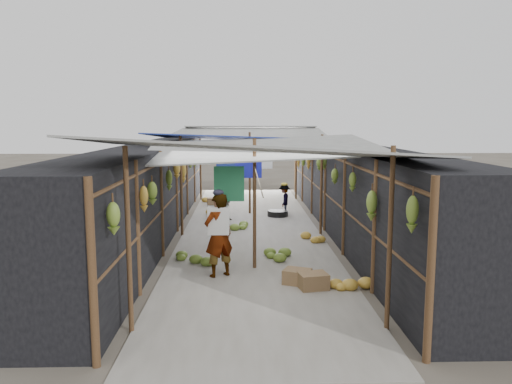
{
  "coord_description": "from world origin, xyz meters",
  "views": [
    {
      "loc": [
        -0.25,
        -6.68,
        2.91
      ],
      "look_at": [
        0.09,
        5.13,
        1.25
      ],
      "focal_mm": 35.0,
      "sensor_mm": 36.0,
      "label": 1
    }
  ],
  "objects": [
    {
      "name": "stall_left",
      "position": [
        -2.7,
        6.5,
        1.15
      ],
      "size": [
        1.4,
        15.0,
        2.3
      ],
      "primitive_type": "cube",
      "color": "black",
      "rests_on": "ground"
    },
    {
      "name": "shopper_blue",
      "position": [
        -0.74,
        7.93,
        0.7
      ],
      "size": [
        0.7,
        0.55,
        1.41
      ],
      "primitive_type": "imported",
      "rotation": [
        0.0,
        0.0,
        0.03
      ],
      "color": "navy",
      "rests_on": "ground"
    },
    {
      "name": "crate_near",
      "position": [
        0.74,
        1.98,
        0.14
      ],
      "size": [
        0.58,
        0.53,
        0.28
      ],
      "primitive_type": "cube",
      "rotation": [
        0.0,
        0.0,
        -0.4
      ],
      "color": "#845F43",
      "rests_on": "ground"
    },
    {
      "name": "crate_back",
      "position": [
        -1.27,
        10.75,
        0.13
      ],
      "size": [
        0.43,
        0.37,
        0.25
      ],
      "primitive_type": "cube",
      "rotation": [
        0.0,
        0.0,
        0.12
      ],
      "color": "#845F43",
      "rests_on": "ground"
    },
    {
      "name": "black_basin",
      "position": [
        0.86,
        8.5,
        0.1
      ],
      "size": [
        0.64,
        0.64,
        0.19
      ],
      "primitive_type": "cylinder",
      "color": "black",
      "rests_on": "ground"
    },
    {
      "name": "market_canopy",
      "position": [
        0.02,
        6.84,
        2.41
      ],
      "size": [
        5.62,
        15.2,
        2.77
      ],
      "color": "brown",
      "rests_on": "ground"
    },
    {
      "name": "ground",
      "position": [
        0.0,
        0.0,
        0.0
      ],
      "size": [
        80.0,
        80.0,
        0.0
      ],
      "primitive_type": "plane",
      "color": "#6B6356",
      "rests_on": "ground"
    },
    {
      "name": "vendor_seated",
      "position": [
        1.09,
        8.81,
        0.48
      ],
      "size": [
        0.45,
        0.67,
        0.96
      ],
      "primitive_type": "imported",
      "rotation": [
        0.0,
        0.0,
        -1.73
      ],
      "color": "#554F4A",
      "rests_on": "ground"
    },
    {
      "name": "vendor_elderly",
      "position": [
        -0.69,
        2.47,
        0.8
      ],
      "size": [
        0.7,
        0.63,
        1.61
      ],
      "primitive_type": "imported",
      "rotation": [
        0.0,
        0.0,
        3.69
      ],
      "color": "silver",
      "rests_on": "ground"
    },
    {
      "name": "hanging_bananas",
      "position": [
        -0.08,
        6.83,
        1.66
      ],
      "size": [
        3.95,
        14.33,
        0.85
      ],
      "color": "olive",
      "rests_on": "ground"
    },
    {
      "name": "floor_bananas",
      "position": [
        -0.26,
        5.75,
        0.16
      ],
      "size": [
        3.7,
        10.44,
        0.36
      ],
      "color": "olive",
      "rests_on": "ground"
    },
    {
      "name": "crate_mid",
      "position": [
        0.99,
        1.71,
        0.15
      ],
      "size": [
        0.56,
        0.48,
        0.29
      ],
      "primitive_type": "cube",
      "rotation": [
        0.0,
        0.0,
        0.19
      ],
      "color": "#845F43",
      "rests_on": "ground"
    },
    {
      "name": "stall_right",
      "position": [
        2.7,
        6.5,
        1.15
      ],
      "size": [
        1.4,
        15.0,
        2.3
      ],
      "primitive_type": "cube",
      "color": "black",
      "rests_on": "ground"
    },
    {
      "name": "aisle_slab",
      "position": [
        0.0,
        6.5,
        0.01
      ],
      "size": [
        3.6,
        16.0,
        0.02
      ],
      "primitive_type": "cube",
      "color": "#9E998E",
      "rests_on": "ground"
    }
  ]
}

